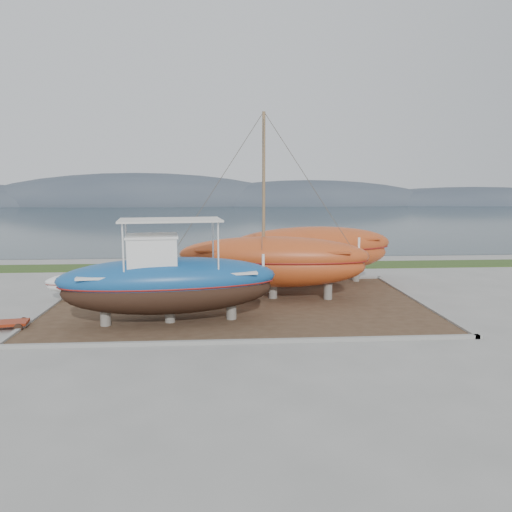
{
  "coord_description": "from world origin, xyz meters",
  "views": [
    {
      "loc": [
        -0.8,
        -20.25,
        5.99
      ],
      "look_at": [
        0.88,
        4.0,
        2.45
      ],
      "focal_mm": 35.0,
      "sensor_mm": 36.0,
      "label": 1
    }
  ],
  "objects_px": {
    "blue_caique": "(169,271)",
    "white_dinghy": "(90,285)",
    "orange_sailboat": "(273,207)",
    "orange_bare_hull": "(312,256)",
    "red_trailer": "(9,325)"
  },
  "relations": [
    {
      "from": "blue_caique",
      "to": "orange_sailboat",
      "type": "xyz_separation_m",
      "value": [
        4.9,
        4.23,
        2.51
      ]
    },
    {
      "from": "orange_sailboat",
      "to": "red_trailer",
      "type": "xyz_separation_m",
      "value": [
        -11.51,
        -4.61,
        -4.64
      ]
    },
    {
      "from": "blue_caique",
      "to": "red_trailer",
      "type": "distance_m",
      "value": 6.95
    },
    {
      "from": "white_dinghy",
      "to": "orange_sailboat",
      "type": "xyz_separation_m",
      "value": [
        9.58,
        -0.89,
        4.08
      ]
    },
    {
      "from": "orange_sailboat",
      "to": "orange_bare_hull",
      "type": "bearing_deg",
      "value": 62.28
    },
    {
      "from": "red_trailer",
      "to": "white_dinghy",
      "type": "bearing_deg",
      "value": 61.3
    },
    {
      "from": "blue_caique",
      "to": "orange_sailboat",
      "type": "distance_m",
      "value": 6.94
    },
    {
      "from": "orange_sailboat",
      "to": "orange_bare_hull",
      "type": "height_order",
      "value": "orange_sailboat"
    },
    {
      "from": "blue_caique",
      "to": "white_dinghy",
      "type": "xyz_separation_m",
      "value": [
        -4.67,
        5.12,
        -1.57
      ]
    },
    {
      "from": "blue_caique",
      "to": "white_dinghy",
      "type": "distance_m",
      "value": 7.11
    },
    {
      "from": "white_dinghy",
      "to": "red_trailer",
      "type": "relative_size",
      "value": 1.97
    },
    {
      "from": "white_dinghy",
      "to": "orange_bare_hull",
      "type": "relative_size",
      "value": 0.43
    },
    {
      "from": "blue_caique",
      "to": "red_trailer",
      "type": "xyz_separation_m",
      "value": [
        -6.6,
        -0.39,
        -2.13
      ]
    },
    {
      "from": "blue_caique",
      "to": "red_trailer",
      "type": "height_order",
      "value": "blue_caique"
    },
    {
      "from": "red_trailer",
      "to": "orange_sailboat",
      "type": "bearing_deg",
      "value": 12.47
    }
  ]
}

